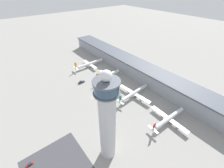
% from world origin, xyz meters
% --- Properties ---
extents(ground_plane, '(1000.00, 1000.00, 0.00)m').
position_xyz_m(ground_plane, '(0.00, 0.00, 0.00)').
color(ground_plane, gray).
extents(terminal_building, '(276.23, 25.00, 17.86)m').
position_xyz_m(terminal_building, '(0.00, 70.00, 9.03)').
color(terminal_building, '#9399A3').
rests_on(terminal_building, ground).
extents(control_tower, '(14.45, 14.45, 68.71)m').
position_xyz_m(control_tower, '(59.46, -24.31, 34.55)').
color(control_tower, '#BCBCC1').
rests_on(control_tower, ground).
extents(airplane_gate_alpha, '(31.85, 44.02, 13.00)m').
position_xyz_m(airplane_gate_alpha, '(-61.23, 33.78, 4.31)').
color(airplane_gate_alpha, white).
rests_on(airplane_gate_alpha, ground).
extents(airplane_gate_bravo, '(35.29, 35.03, 13.26)m').
position_xyz_m(airplane_gate_bravo, '(-20.03, 35.85, 4.19)').
color(airplane_gate_bravo, white).
rests_on(airplane_gate_bravo, ground).
extents(airplane_gate_charlie, '(41.35, 42.55, 11.99)m').
position_xyz_m(airplane_gate_charlie, '(25.94, 35.19, 4.36)').
color(airplane_gate_charlie, silver).
rests_on(airplane_gate_charlie, ground).
extents(airplane_gate_delta, '(37.55, 40.75, 11.53)m').
position_xyz_m(airplane_gate_delta, '(69.60, 33.85, 4.01)').
color(airplane_gate_delta, silver).
rests_on(airplane_gate_delta, ground).
extents(service_truck_catering, '(2.74, 8.02, 2.85)m').
position_xyz_m(service_truck_catering, '(-31.88, 4.28, 0.99)').
color(service_truck_catering, black).
rests_on(service_truck_catering, ground).
extents(service_truck_fuel, '(6.54, 3.77, 2.46)m').
position_xyz_m(service_truck_fuel, '(25.53, 20.21, 0.85)').
color(service_truck_fuel, black).
rests_on(service_truck_fuel, ground).
extents(service_truck_baggage, '(7.58, 2.37, 3.03)m').
position_xyz_m(service_truck_baggage, '(-1.62, 26.07, 1.06)').
color(service_truck_baggage, black).
rests_on(service_truck_baggage, ground).
extents(car_blue_compact, '(1.98, 4.61, 1.37)m').
position_xyz_m(car_blue_compact, '(33.45, -71.50, 0.53)').
color(car_blue_compact, black).
rests_on(car_blue_compact, ground).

